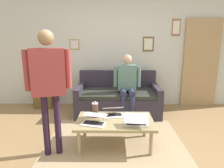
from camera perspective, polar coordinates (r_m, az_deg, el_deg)
ground_plane at (r=2.96m, az=-0.88°, el=-19.18°), size 7.68×7.68×0.00m
area_rug at (r=3.04m, az=0.83°, el=-18.10°), size 2.09×2.05×0.01m
back_wall at (r=4.72m, az=-0.22°, el=10.10°), size 7.04×0.11×2.70m
interior_door at (r=5.08m, az=24.39°, el=5.48°), size 0.82×0.09×2.05m
couch at (r=4.29m, az=1.69°, el=-4.39°), size 1.74×0.94×0.88m
coffee_table at (r=2.97m, az=0.84°, el=-11.15°), size 1.14×0.70×0.40m
laptop_left at (r=3.10m, az=0.33°, el=-8.41°), size 0.36×0.32×0.15m
laptop_center at (r=2.81m, az=7.06°, el=-10.75°), size 0.35×0.32×0.15m
laptop_right at (r=2.84m, az=-5.30°, el=-10.54°), size 0.40×0.36×0.12m
french_press at (r=3.03m, az=-4.96°, el=-7.50°), size 0.12×0.10×0.25m
side_shelf at (r=4.85m, az=-19.29°, el=-1.05°), size 0.42×0.32×0.94m
flower_vase at (r=4.75m, az=-19.81°, el=6.39°), size 0.09×0.09×0.41m
person_standing at (r=2.65m, az=-17.99°, el=1.67°), size 0.59×0.30×1.69m
person_seated at (r=3.97m, az=4.43°, el=0.51°), size 0.55×0.51×1.28m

